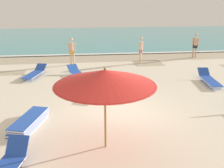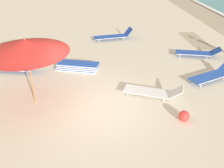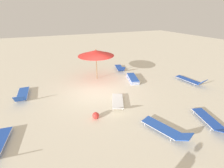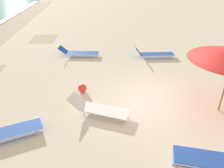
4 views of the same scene
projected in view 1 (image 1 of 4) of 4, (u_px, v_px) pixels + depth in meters
ground_plane at (118, 116)px, 9.33m from camera, size 60.00×60.00×0.16m
ocean_water at (94, 37)px, 28.35m from camera, size 60.00×19.57×0.07m
beach_umbrella at (105, 78)px, 6.57m from camera, size 2.75×2.75×2.38m
lounger_stack at (29, 122)px, 8.33m from camera, size 1.14×2.03×0.32m
sun_lounger_beside_umbrella at (100, 90)px, 11.16m from camera, size 1.40×2.18×0.53m
sun_lounger_near_water_left at (209, 79)px, 12.71m from camera, size 0.88×2.28×0.53m
sun_lounger_mid_beach_pair_a at (35, 73)px, 13.78m from camera, size 1.14×2.20×0.48m
sun_lounger_mid_beach_pair_b at (78, 73)px, 13.66m from camera, size 1.34×2.20×0.50m
beachgoer_wading_adult at (195, 44)px, 18.08m from camera, size 0.44×0.27×1.76m
beachgoer_shoreline_child at (141, 48)px, 16.44m from camera, size 0.27×0.43×1.76m
beachgoer_strolling_adult at (72, 50)px, 16.03m from camera, size 0.45×0.27×1.76m
beach_ball at (130, 85)px, 11.91m from camera, size 0.35×0.35×0.35m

